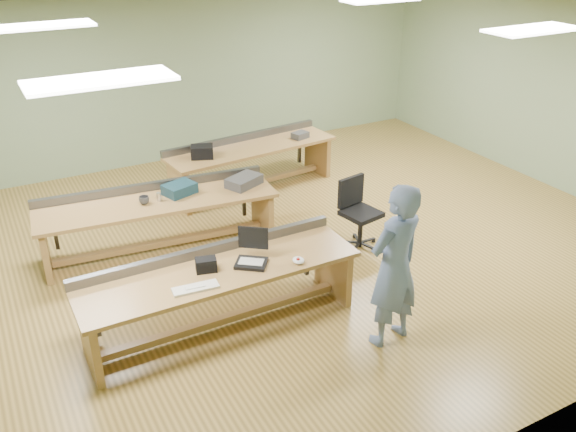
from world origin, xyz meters
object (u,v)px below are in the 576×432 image
(camera_bag, at_px, (206,265))
(mug, at_px, (144,200))
(task_chair, at_px, (358,222))
(parts_bin_grey, at_px, (244,181))
(laptop_base, at_px, (251,263))
(workbench_back, at_px, (251,157))
(workbench_front, at_px, (220,283))
(person, at_px, (394,266))
(drinks_can, at_px, (159,197))
(parts_bin_teal, at_px, (180,189))
(workbench_mid, at_px, (158,212))

(camera_bag, relative_size, mug, 1.64)
(task_chair, bearing_deg, mug, 145.50)
(parts_bin_grey, bearing_deg, laptop_base, -112.64)
(workbench_back, relative_size, task_chair, 3.01)
(camera_bag, bearing_deg, laptop_base, 1.20)
(workbench_front, height_order, camera_bag, camera_bag)
(person, relative_size, drinks_can, 16.16)
(drinks_can, bearing_deg, parts_bin_teal, 14.51)
(person, bearing_deg, camera_bag, -43.15)
(workbench_back, xyz_separation_m, parts_bin_grey, (-0.77, -1.42, 0.26))
(workbench_back, xyz_separation_m, laptop_base, (-1.60, -3.41, 0.21))
(parts_bin_teal, bearing_deg, person, -68.78)
(laptop_base, height_order, camera_bag, camera_bag)
(workbench_back, bearing_deg, workbench_mid, -152.91)
(laptop_base, height_order, task_chair, task_chair)
(drinks_can, bearing_deg, workbench_front, -88.91)
(workbench_back, relative_size, laptop_base, 8.82)
(workbench_mid, bearing_deg, drinks_can, -65.76)
(person, relative_size, laptop_base, 5.52)
(workbench_mid, bearing_deg, camera_bag, -86.49)
(parts_bin_grey, relative_size, mug, 3.63)
(parts_bin_grey, bearing_deg, mug, 176.71)
(workbench_mid, distance_m, parts_bin_teal, 0.43)
(workbench_front, height_order, workbench_mid, same)
(workbench_back, distance_m, mug, 2.57)
(workbench_back, relative_size, drinks_can, 25.82)
(workbench_back, distance_m, person, 4.44)
(workbench_front, distance_m, parts_bin_grey, 2.24)
(laptop_base, height_order, parts_bin_grey, parts_bin_grey)
(workbench_mid, bearing_deg, task_chair, -20.53)
(person, bearing_deg, laptop_base, -49.63)
(workbench_mid, xyz_separation_m, task_chair, (2.45, -1.22, -0.20))
(workbench_front, relative_size, mug, 22.91)
(person, distance_m, mug, 3.53)
(person, xyz_separation_m, mug, (-1.74, 3.07, -0.12))
(laptop_base, xyz_separation_m, parts_bin_grey, (0.83, 1.99, 0.05))
(camera_bag, distance_m, task_chair, 2.70)
(parts_bin_grey, relative_size, drinks_can, 4.30)
(laptop_base, bearing_deg, drinks_can, 137.77)
(task_chair, bearing_deg, workbench_back, 89.46)
(person, height_order, parts_bin_grey, person)
(camera_bag, xyz_separation_m, parts_bin_teal, (0.42, 2.04, -0.00))
(mug, bearing_deg, parts_bin_teal, 9.29)
(workbench_back, xyz_separation_m, task_chair, (0.45, -2.49, -0.20))
(task_chair, bearing_deg, person, -125.66)
(parts_bin_teal, distance_m, mug, 0.53)
(task_chair, bearing_deg, camera_bag, -173.19)
(laptop_base, height_order, parts_bin_teal, parts_bin_teal)
(parts_bin_grey, bearing_deg, parts_bin_teal, 169.41)
(workbench_back, bearing_deg, workbench_front, -125.93)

